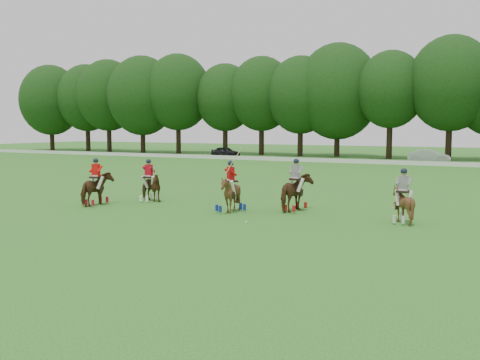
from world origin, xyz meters
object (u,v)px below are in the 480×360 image
at_px(polo_stripe_a, 296,192).
at_px(polo_ball, 246,222).
at_px(polo_red_a, 96,188).
at_px(polo_red_b, 149,187).
at_px(polo_stripe_b, 403,204).
at_px(car_left, 226,152).
at_px(polo_red_c, 231,194).
at_px(car_mid, 429,156).

distance_m(polo_stripe_a, polo_ball, 3.87).
height_order(polo_stripe_a, polo_ball, polo_stripe_a).
relative_size(polo_red_a, polo_ball, 25.63).
distance_m(polo_red_b, polo_stripe_b, 12.75).
bearing_deg(car_left, polo_red_c, -146.37).
relative_size(polo_red_b, polo_ball, 24.23).
relative_size(car_mid, polo_ball, 48.21).
bearing_deg(polo_stripe_a, polo_ball, -99.77).
height_order(car_mid, polo_stripe_a, polo_stripe_a).
height_order(polo_stripe_b, polo_ball, polo_stripe_b).
xyz_separation_m(polo_red_c, polo_stripe_b, (7.34, 0.85, -0.07)).
bearing_deg(polo_red_c, polo_red_b, 167.69).
bearing_deg(polo_stripe_b, polo_red_b, 178.53).
xyz_separation_m(car_left, polo_ball, (23.69, -41.13, -0.61)).
relative_size(polo_red_a, polo_red_c, 0.80).
distance_m(car_mid, polo_red_b, 38.77).
bearing_deg(polo_stripe_a, car_mid, 89.27).
xyz_separation_m(car_left, polo_stripe_a, (24.34, -37.40, 0.23)).
distance_m(car_left, polo_red_c, 44.75).
xyz_separation_m(polo_red_b, polo_stripe_b, (12.74, -0.33, 0.01)).
height_order(car_mid, polo_red_a, polo_red_a).
xyz_separation_m(car_mid, polo_red_b, (-8.35, -37.86, 0.05)).
bearing_deg(car_mid, polo_ball, 170.25).
xyz_separation_m(polo_red_c, polo_stripe_a, (2.47, 1.64, 0.04)).
bearing_deg(polo_stripe_b, polo_red_a, -172.10).
bearing_deg(polo_red_b, polo_stripe_b, -1.47).
height_order(polo_red_a, polo_stripe_b, polo_red_a).
bearing_deg(polo_red_b, polo_red_c, -12.31).
bearing_deg(car_left, polo_ball, -145.68).
bearing_deg(car_mid, polo_red_a, 158.11).
distance_m(car_mid, polo_stripe_b, 38.44).
bearing_deg(car_left, polo_red_a, -155.10).
bearing_deg(polo_stripe_b, polo_ball, -151.85).
relative_size(polo_red_c, polo_stripe_a, 1.20).
relative_size(car_left, polo_red_b, 1.75).
relative_size(polo_stripe_a, polo_stripe_b, 1.10).
xyz_separation_m(polo_red_b, polo_stripe_a, (7.88, 0.46, 0.11)).
relative_size(polo_red_a, polo_stripe_a, 0.96).
distance_m(polo_red_a, polo_stripe_a, 9.70).
bearing_deg(polo_ball, polo_red_b, 155.67).
bearing_deg(polo_red_a, car_left, 110.52).
xyz_separation_m(car_mid, polo_red_c, (-2.95, -39.04, 0.12)).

